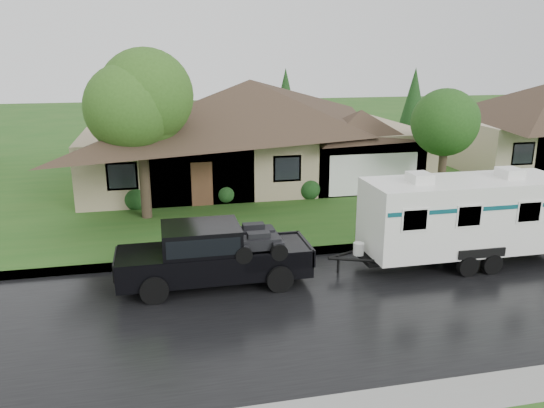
{
  "coord_description": "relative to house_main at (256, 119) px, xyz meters",
  "views": [
    {
      "loc": [
        -3.23,
        -15.4,
        7.13
      ],
      "look_at": [
        0.6,
        2.0,
        2.05
      ],
      "focal_mm": 35.0,
      "sensor_mm": 36.0,
      "label": 1
    }
  ],
  "objects": [
    {
      "name": "tree_right_green",
      "position": [
        7.87,
        -6.58,
        0.27
      ],
      "size": [
        3.23,
        3.23,
        5.35
      ],
      "color": "#382B1E",
      "rests_on": "lawn"
    },
    {
      "name": "shrub_row",
      "position": [
        -0.29,
        -4.54,
        -2.94
      ],
      "size": [
        13.6,
        1.0,
        1.0
      ],
      "color": "#143814",
      "rests_on": "lawn"
    },
    {
      "name": "curb",
      "position": [
        -2.29,
        -11.59,
        -3.52
      ],
      "size": [
        140.0,
        0.5,
        0.15
      ],
      "primitive_type": "cube",
      "color": "gray",
      "rests_on": "ground"
    },
    {
      "name": "tree_left_green",
      "position": [
        -6.11,
        -6.2,
        1.41
      ],
      "size": [
        4.22,
        4.22,
        6.98
      ],
      "color": "#382B1E",
      "rests_on": "lawn"
    },
    {
      "name": "pickup_truck",
      "position": [
        -4.05,
        -13.54,
        -2.52
      ],
      "size": [
        5.99,
        2.28,
        2.0
      ],
      "color": "black",
      "rests_on": "ground"
    },
    {
      "name": "lawn",
      "position": [
        -2.29,
        1.16,
        -3.52
      ],
      "size": [
        140.0,
        26.0,
        0.15
      ],
      "primitive_type": "cube",
      "color": "#24551A",
      "rests_on": "ground"
    },
    {
      "name": "house_main",
      "position": [
        0.0,
        0.0,
        0.0
      ],
      "size": [
        19.44,
        10.8,
        6.9
      ],
      "color": "tan",
      "rests_on": "lawn"
    },
    {
      "name": "travel_trailer",
      "position": [
        4.76,
        -13.54,
        -1.83
      ],
      "size": [
        7.39,
        2.6,
        3.32
      ],
      "color": "white",
      "rests_on": "ground"
    },
    {
      "name": "road",
      "position": [
        -2.29,
        -15.84,
        -3.59
      ],
      "size": [
        140.0,
        8.0,
        0.01
      ],
      "primitive_type": "cube",
      "color": "black",
      "rests_on": "ground"
    },
    {
      "name": "ground",
      "position": [
        -2.29,
        -13.84,
        -3.59
      ],
      "size": [
        140.0,
        140.0,
        0.0
      ],
      "primitive_type": "plane",
      "color": "#24551A",
      "rests_on": "ground"
    }
  ]
}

